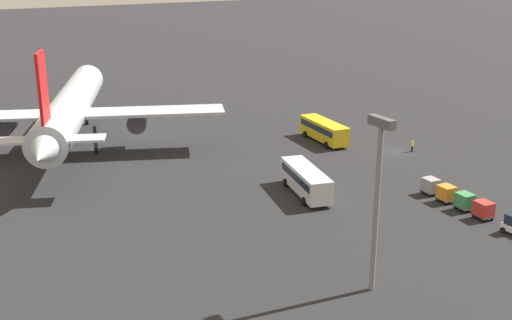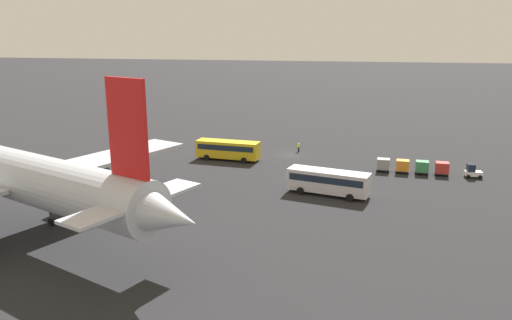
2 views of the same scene
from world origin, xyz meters
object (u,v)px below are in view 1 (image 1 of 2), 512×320
Objects in this scene: worker_person at (412,146)px; cargo_cart_orange at (446,193)px; airplane at (71,108)px; shuttle_bus_near at (324,129)px; cargo_cart_green at (465,201)px; cargo_cart_grey at (431,185)px; shuttle_bus_far at (306,179)px; cargo_cart_red at (484,209)px.

cargo_cart_orange is at bearing 148.36° from worker_person.
airplane is at bearing 60.02° from worker_person.
cargo_cart_green is (-31.45, 2.47, -0.76)m from shuttle_bus_near.
cargo_cart_green is (-45.76, -33.18, -5.45)m from airplane.
airplane is 23.83× the size of cargo_cart_grey.
worker_person is 0.83× the size of cargo_cart_orange.
airplane is at bearing 37.75° from cargo_cart_orange.
cargo_cart_grey is (2.89, -0.27, 0.00)m from cargo_cart_orange.
airplane reaches higher than cargo_cart_green.
worker_person is at bearing -60.44° from shuttle_bus_far.
cargo_cart_orange is at bearing -0.38° from cargo_cart_green.
worker_person is at bearing -35.72° from cargo_cart_grey.
cargo_cart_green is at bearing -2.86° from cargo_cart_red.
shuttle_bus_far is at bearing 51.17° from cargo_cart_orange.
cargo_cart_red is 1.00× the size of cargo_cart_green.
cargo_cart_red is at bearing 177.11° from cargo_cart_grey.
cargo_cart_orange is (-10.52, -13.07, -0.79)m from shuttle_bus_far.
worker_person is 0.83× the size of cargo_cart_grey.
cargo_cart_red and cargo_cart_green have the same top height.
shuttle_bus_far is at bearing 44.23° from cargo_cart_green.
cargo_cart_grey reaches higher than worker_person.
worker_person is 23.07m from cargo_cart_green.
cargo_cart_red is (-23.27, 10.94, 0.32)m from worker_person.
shuttle_bus_near is at bearing -89.78° from airplane.
shuttle_bus_far reaches higher than cargo_cart_orange.
cargo_cart_red is (-48.64, -33.03, -5.45)m from airplane.
cargo_cart_grey is at bearing -179.59° from shuttle_bus_near.
airplane is 38.70m from shuttle_bus_near.
shuttle_bus_near is 5.22× the size of cargo_cart_orange.
cargo_cart_red is at bearing 177.14° from cargo_cart_green.
shuttle_bus_near is at bearing -27.46° from shuttle_bus_far.
shuttle_bus_far reaches higher than cargo_cart_grey.
airplane is 4.46× the size of shuttle_bus_far.
cargo_cart_red is at bearing -179.09° from shuttle_bus_near.
cargo_cart_green is (-20.39, 10.80, 0.32)m from worker_person.
cargo_cart_red is at bearing -128.35° from shuttle_bus_far.
cargo_cart_green is at bearing -179.23° from shuttle_bus_near.
cargo_cart_red and cargo_cart_grey have the same top height.
cargo_cart_grey is (-39.98, -33.47, -5.45)m from airplane.
cargo_cart_grey is at bearing -106.51° from shuttle_bus_far.
shuttle_bus_far is at bearing -126.03° from airplane.
cargo_cart_red is (-34.33, 2.62, -0.76)m from shuttle_bus_near.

